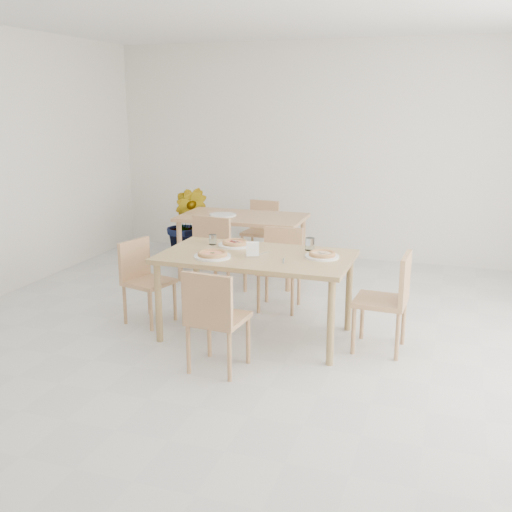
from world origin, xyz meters
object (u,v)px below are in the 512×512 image
(plate_mushroom, at_px, (322,256))
(chair_back_n, at_px, (262,227))
(pizza_mushroom, at_px, (322,254))
(tumbler_a, at_px, (310,244))
(pizza_pepperoni, at_px, (235,242))
(chair_back_s, at_px, (217,250))
(tumbler_b, at_px, (213,240))
(napkin_holder, at_px, (253,250))
(chair_south, at_px, (214,314))
(plate_empty, at_px, (223,215))
(chair_west, at_px, (143,275))
(chair_north, at_px, (281,262))
(chair_east, at_px, (390,295))
(plate_margherita, at_px, (212,256))
(potted_plant, at_px, (187,223))
(pizza_margherita, at_px, (212,254))
(second_table, at_px, (242,223))
(plate_pepperoni, at_px, (235,245))
(main_table, at_px, (256,263))

(plate_mushroom, relative_size, chair_back_n, 0.37)
(pizza_mushroom, bearing_deg, tumbler_a, 126.11)
(pizza_pepperoni, height_order, chair_back_s, chair_back_s)
(tumbler_b, relative_size, napkin_holder, 0.71)
(chair_south, bearing_deg, plate_empty, -65.64)
(chair_back_s, bearing_deg, pizza_mushroom, 155.07)
(pizza_pepperoni, bearing_deg, plate_mushroom, -10.57)
(chair_west, xyz_separation_m, pizza_mushroom, (1.70, 0.06, 0.33))
(chair_north, relative_size, chair_east, 0.95)
(tumbler_a, bearing_deg, plate_margherita, -144.75)
(potted_plant, bearing_deg, pizza_margherita, -60.44)
(pizza_margherita, relative_size, tumbler_a, 2.85)
(second_table, height_order, potted_plant, potted_plant)
(chair_east, height_order, pizza_mushroom, chair_east)
(chair_east, bearing_deg, plate_mushroom, -91.62)
(napkin_holder, relative_size, second_table, 0.09)
(chair_east, xyz_separation_m, potted_plant, (-2.88, 2.22, -0.00))
(pizza_pepperoni, relative_size, plate_empty, 0.97)
(pizza_mushroom, height_order, napkin_holder, napkin_holder)
(chair_east, bearing_deg, chair_south, -52.38)
(chair_east, height_order, plate_mushroom, chair_east)
(plate_pepperoni, distance_m, plate_empty, 1.50)
(pizza_mushroom, height_order, potted_plant, potted_plant)
(potted_plant, bearing_deg, chair_east, -37.63)
(chair_east, bearing_deg, napkin_holder, -80.82)
(chair_north, bearing_deg, chair_south, -95.43)
(second_table, relative_size, plate_empty, 4.67)
(chair_east, relative_size, plate_empty, 2.71)
(pizza_mushroom, height_order, tumbler_a, tumbler_a)
(chair_back_n, height_order, potted_plant, potted_plant)
(second_table, relative_size, chair_back_n, 1.83)
(tumbler_b, bearing_deg, pizza_pepperoni, 3.58)
(chair_north, bearing_deg, main_table, -92.80)
(napkin_holder, distance_m, chair_back_n, 2.67)
(plate_mushroom, bearing_deg, plate_empty, 134.98)
(chair_west, xyz_separation_m, plate_pepperoni, (0.85, 0.22, 0.31))
(chair_south, bearing_deg, pizza_margherita, -62.69)
(pizza_pepperoni, relative_size, napkin_holder, 2.31)
(chair_back_n, bearing_deg, pizza_mushroom, -57.69)
(napkin_holder, bearing_deg, chair_back_s, 102.79)
(chair_west, height_order, plate_pepperoni, chair_west)
(chair_east, bearing_deg, tumbler_b, -93.85)
(plate_pepperoni, bearing_deg, plate_mushroom, -10.57)
(main_table, bearing_deg, pizza_pepperoni, 139.99)
(pizza_margherita, bearing_deg, chair_back_n, 99.09)
(second_table, distance_m, potted_plant, 1.17)
(chair_west, height_order, plate_mushroom, chair_west)
(chair_west, xyz_separation_m, pizza_pepperoni, (0.85, 0.22, 0.33))
(plate_pepperoni, bearing_deg, potted_plant, 125.44)
(second_table, distance_m, chair_back_s, 0.75)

